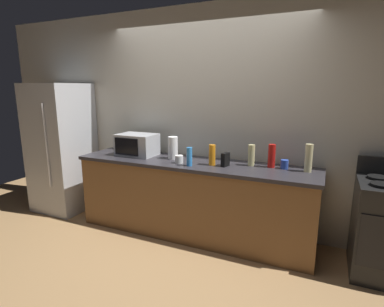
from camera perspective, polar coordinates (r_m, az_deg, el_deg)
The scene contains 15 objects.
ground_plane at distance 3.49m, azimuth -2.84°, elevation -17.60°, with size 8.00×8.00×0.00m, color #A87F51.
back_wall at distance 3.78m, azimuth 2.58°, elevation 6.40°, with size 6.40×0.10×2.70m, color beige.
counter_run at distance 3.62m, azimuth 0.00°, elevation -8.51°, with size 2.84×0.64×0.90m.
refrigerator at distance 4.70m, azimuth -23.43°, elevation 1.00°, with size 0.72×0.73×1.80m.
microwave at distance 3.88m, azimuth -10.35°, elevation 1.66°, with size 0.48×0.35×0.27m.
paper_towel_roll at distance 3.62m, azimuth -3.63°, elevation 1.08°, with size 0.12×0.12×0.27m, color white.
cordless_phone at distance 3.30m, azimuth 6.32°, elevation -1.14°, with size 0.05×0.11×0.15m, color black.
bottle_hand_soap at distance 3.27m, azimuth 21.20°, elevation -0.81°, with size 0.08×0.08×0.29m, color beige.
bottle_dish_soap at distance 3.33m, azimuth 3.82°, elevation -0.29°, with size 0.07×0.07×0.23m, color orange.
bottle_spray_cleaner at distance 3.29m, azimuth -0.50°, elevation -0.61°, with size 0.06×0.06×0.21m, color #338CE5.
bottle_hot_sauce at distance 3.34m, azimuth 14.84°, elevation -0.44°, with size 0.08×0.08×0.25m, color red.
bottle_vinegar at distance 3.36m, azimuth 11.17°, elevation -0.33°, with size 0.07×0.07×0.23m, color beige.
mug_white at distance 3.42m, azimuth -2.47°, elevation -1.10°, with size 0.09×0.09×0.09m, color white.
mug_green at distance 4.28m, azimuth -13.64°, elevation 1.24°, with size 0.09×0.09×0.09m, color #2D8C47.
mug_blue at distance 3.33m, azimuth 17.10°, elevation -1.97°, with size 0.08×0.08×0.10m, color #2D4CB2.
Camera 1 is at (1.40, -2.68, 1.74)m, focal length 28.18 mm.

